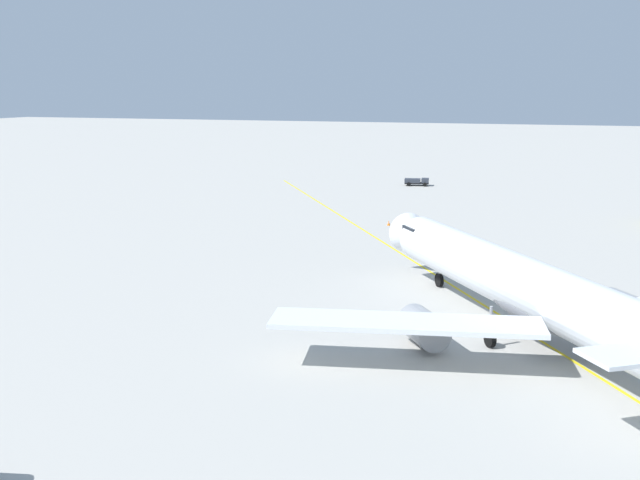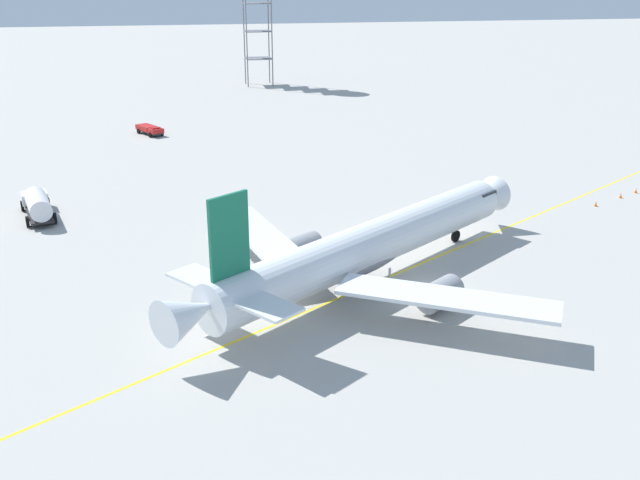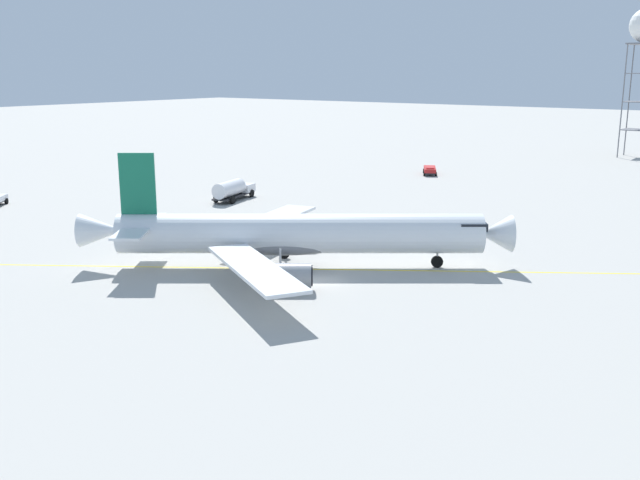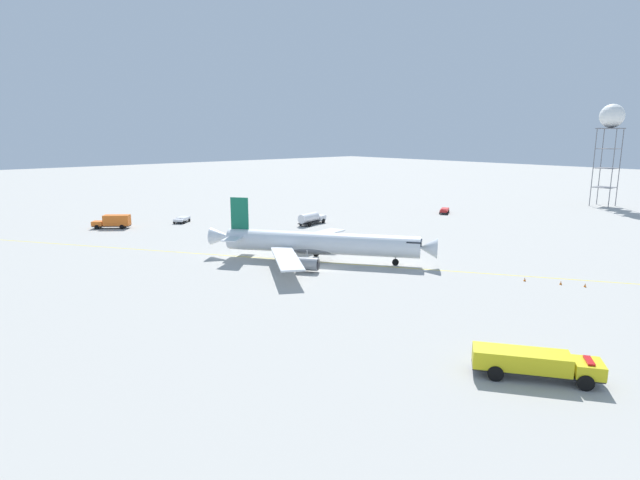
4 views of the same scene
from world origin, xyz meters
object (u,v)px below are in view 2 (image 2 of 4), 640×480
airliner_main (367,248)px  safety_cone_mid (621,196)px  fuel_tanker_truck (37,204)px  safety_cone_far (636,191)px  ops_pickup_truck (150,129)px  safety_cone_near (596,204)px

airliner_main → safety_cone_mid: airliner_main is taller
fuel_tanker_truck → safety_cone_far: fuel_tanker_truck is taller
fuel_tanker_truck → ops_pickup_truck: bearing=-29.2°
safety_cone_far → ops_pickup_truck: bearing=-38.0°
fuel_tanker_truck → safety_cone_far: bearing=-107.6°
safety_cone_mid → ops_pickup_truck: bearing=-40.4°
fuel_tanker_truck → safety_cone_mid: fuel_tanker_truck is taller
fuel_tanker_truck → safety_cone_far: 65.07m
safety_cone_near → ops_pickup_truck: bearing=-44.3°
ops_pickup_truck → safety_cone_mid: (-51.82, 44.09, -0.53)m
ops_pickup_truck → fuel_tanker_truck: (10.33, 38.97, 0.75)m
safety_cone_near → safety_cone_mid: size_ratio=1.00×
airliner_main → fuel_tanker_truck: (28.51, -22.42, -1.47)m
safety_cone_near → safety_cone_far: same height
airliner_main → safety_cone_mid: bearing=-8.8°
ops_pickup_truck → safety_cone_far: bearing=22.6°
ops_pickup_truck → safety_cone_mid: 68.04m
fuel_tanker_truck → safety_cone_far: size_ratio=16.08×
ops_pickup_truck → safety_cone_near: ops_pickup_truck is taller
safety_cone_far → safety_cone_near: bearing=27.1°
safety_cone_near → safety_cone_far: size_ratio=1.00×
safety_cone_near → safety_cone_far: (-7.14, -3.65, 0.00)m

